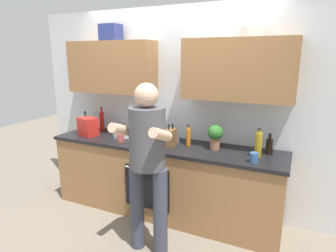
{
  "coord_description": "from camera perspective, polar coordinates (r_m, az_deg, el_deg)",
  "views": [
    {
      "loc": [
        1.43,
        -2.93,
        1.91
      ],
      "look_at": [
        0.12,
        -0.1,
        1.15
      ],
      "focal_mm": 30.53,
      "sensor_mm": 36.0,
      "label": 1
    }
  ],
  "objects": [
    {
      "name": "ground_plane",
      "position": [
        3.78,
        -1.02,
        -16.68
      ],
      "size": [
        12.0,
        12.0,
        0.0
      ],
      "primitive_type": "plane",
      "color": "#756B5B"
    },
    {
      "name": "back_wall_unit",
      "position": [
        3.53,
        0.79,
        6.98
      ],
      "size": [
        4.0,
        0.38,
        2.5
      ],
      "color": "silver",
      "rests_on": "ground"
    },
    {
      "name": "counter",
      "position": [
        3.57,
        -1.07,
        -10.42
      ],
      "size": [
        2.84,
        0.67,
        0.9
      ],
      "color": "olive",
      "rests_on": "ground"
    },
    {
      "name": "person_standing",
      "position": [
        2.69,
        -4.16,
        -6.11
      ],
      "size": [
        0.49,
        0.45,
        1.69
      ],
      "color": "#383D4C",
      "rests_on": "ground"
    },
    {
      "name": "bottle_soda",
      "position": [
        4.15,
        -16.11,
        0.67
      ],
      "size": [
        0.06,
        0.06,
        0.27
      ],
      "color": "#198C33",
      "rests_on": "counter"
    },
    {
      "name": "bottle_hotsauce",
      "position": [
        4.07,
        -13.05,
        0.97
      ],
      "size": [
        0.06,
        0.06,
        0.33
      ],
      "color": "red",
      "rests_on": "counter"
    },
    {
      "name": "bottle_oil",
      "position": [
        3.07,
        17.58,
        -3.53
      ],
      "size": [
        0.07,
        0.07,
        0.31
      ],
      "color": "olive",
      "rests_on": "counter"
    },
    {
      "name": "bottle_juice",
      "position": [
        3.31,
        4.08,
        -2.12
      ],
      "size": [
        0.05,
        0.05,
        0.25
      ],
      "color": "orange",
      "rests_on": "counter"
    },
    {
      "name": "bottle_soy",
      "position": [
        3.21,
        19.55,
        -3.8
      ],
      "size": [
        0.07,
        0.07,
        0.22
      ],
      "color": "black",
      "rests_on": "counter"
    },
    {
      "name": "cup_stoneware",
      "position": [
        3.44,
        1.56,
        -2.57
      ],
      "size": [
        0.09,
        0.09,
        0.09
      ],
      "primitive_type": "cylinder",
      "color": "slate",
      "rests_on": "counter"
    },
    {
      "name": "cup_tea",
      "position": [
        2.93,
        16.77,
        -6.05
      ],
      "size": [
        0.08,
        0.08,
        0.1
      ],
      "primitive_type": "cylinder",
      "color": "#33598C",
      "rests_on": "counter"
    },
    {
      "name": "cup_ceramic",
      "position": [
        3.52,
        -9.47,
        -2.32
      ],
      "size": [
        0.08,
        0.08,
        0.1
      ],
      "primitive_type": "cylinder",
      "color": "#BF4C47",
      "rests_on": "counter"
    },
    {
      "name": "mixing_bowl",
      "position": [
        3.76,
        -8.71,
        -1.47
      ],
      "size": [
        0.3,
        0.3,
        0.07
      ],
      "primitive_type": "cylinder",
      "color": "silver",
      "rests_on": "counter"
    },
    {
      "name": "knife_block",
      "position": [
        3.28,
        0.55,
        -2.33
      ],
      "size": [
        0.1,
        0.14,
        0.26
      ],
      "color": "brown",
      "rests_on": "counter"
    },
    {
      "name": "potted_herb",
      "position": [
        3.21,
        9.41,
        -1.77
      ],
      "size": [
        0.17,
        0.17,
        0.28
      ],
      "color": "#9E6647",
      "rests_on": "counter"
    },
    {
      "name": "grocery_bag_crisps",
      "position": [
        3.87,
        -15.68,
        -0.13
      ],
      "size": [
        0.28,
        0.24,
        0.24
      ],
      "primitive_type": "cube",
      "rotation": [
        0.0,
        0.0,
        -0.29
      ],
      "color": "red",
      "rests_on": "counter"
    },
    {
      "name": "grocery_bag_produce",
      "position": [
        3.43,
        -3.96,
        -1.64
      ],
      "size": [
        0.17,
        0.19,
        0.21
      ],
      "primitive_type": "cube",
      "rotation": [
        0.0,
        0.0,
        -0.04
      ],
      "color": "silver",
      "rests_on": "counter"
    }
  ]
}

